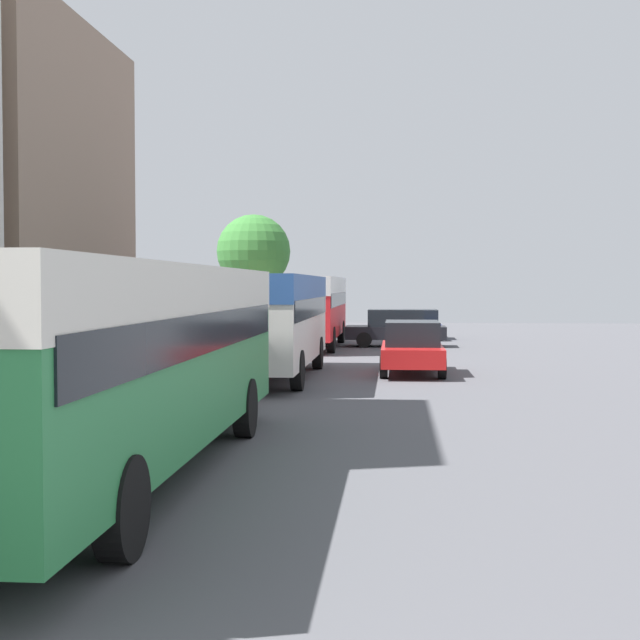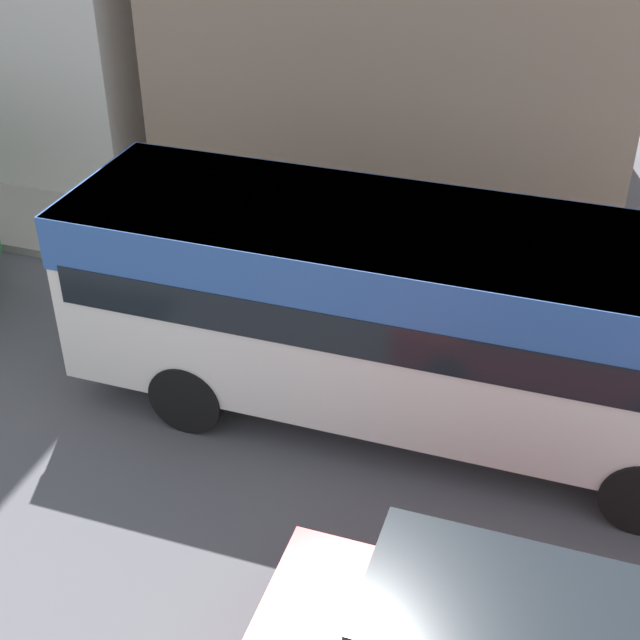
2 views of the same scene
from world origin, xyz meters
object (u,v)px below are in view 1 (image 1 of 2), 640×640
bus_following (268,311)px  pedestrian_near_curb (220,323)px  bus_lead (115,340)px  car_far_curb (396,327)px  car_distant (420,323)px  car_crossing (412,347)px  bus_third_in_line (310,302)px

bus_following → pedestrian_near_curb: (-3.76, 12.11, -0.83)m
bus_lead → bus_following: bearing=89.3°
car_far_curb → car_distant: car_far_curb is taller
car_crossing → car_far_curb: (-0.48, 11.61, 0.01)m
car_distant → bus_lead: bearing=81.2°
bus_following → car_distant: bearing=75.8°
bus_third_in_line → car_crossing: bus_third_in_line is taller
bus_third_in_line → car_crossing: (4.04, -10.78, -1.11)m
car_distant → bus_following: bearing=75.8°
bus_third_in_line → car_distant: size_ratio=2.42×
car_crossing → car_distant: (0.70, 17.04, -0.05)m
bus_lead → car_far_curb: (3.69, 26.14, -1.06)m
bus_following → car_crossing: bearing=21.6°
car_crossing → car_far_curb: bearing=92.4°
pedestrian_near_curb → bus_third_in_line: bearing=3.9°
car_crossing → pedestrian_near_curb: bearing=126.5°
bus_third_in_line → pedestrian_near_curb: 3.85m
pedestrian_near_curb → car_distant: bearing=37.5°
bus_following → pedestrian_near_curb: bus_following is taller
car_far_curb → bus_lead: bearing=-8.0°
bus_following → bus_third_in_line: (-0.02, 12.37, 0.04)m
car_crossing → pedestrian_near_curb: (-7.78, 10.52, 0.24)m
bus_third_in_line → car_far_curb: 3.81m
pedestrian_near_curb → bus_following: bearing=-72.7°
bus_lead → car_distant: bearing=81.2°
bus_following → bus_lead: bearing=-90.7°
bus_lead → car_crossing: bearing=74.0°
bus_third_in_line → car_distant: (4.74, 6.26, -1.16)m
bus_lead → pedestrian_near_curb: bus_lead is taller
bus_following → car_distant: 19.24m
car_crossing → car_far_curb: size_ratio=1.05×
car_crossing → bus_following: bearing=-158.4°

